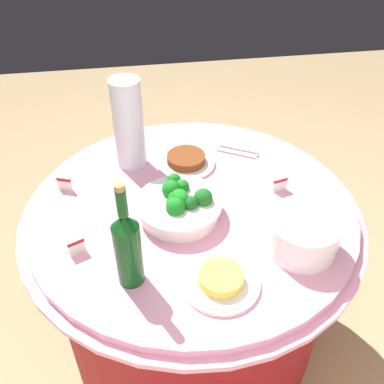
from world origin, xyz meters
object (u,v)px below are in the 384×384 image
broccoli_bowl (180,205)px  plate_stack (303,235)px  food_plate_fried_egg (221,280)px  label_placard_front (64,183)px  serving_tongs (239,152)px  label_placard_rear (76,246)px  label_placard_mid (280,183)px  wine_bottle (128,247)px  decorative_fruit_vase (129,127)px  food_plate_stir_fry (186,161)px

broccoli_bowl → plate_stack: bearing=148.6°
food_plate_fried_egg → label_placard_front: bearing=-47.9°
plate_stack → label_placard_front: plate_stack is taller
serving_tongs → label_placard_rear: (0.61, 0.45, 0.03)m
broccoli_bowl → label_placard_mid: 0.37m
broccoli_bowl → wine_bottle: size_ratio=0.83×
decorative_fruit_vase → broccoli_bowl: bearing=113.2°
food_plate_stir_fry → plate_stack: bearing=119.3°
serving_tongs → label_placard_rear: bearing=36.4°
food_plate_stir_fry → serving_tongs: bearing=-168.3°
food_plate_stir_fry → food_plate_fried_egg: food_plate_fried_egg is taller
decorative_fruit_vase → label_placard_mid: size_ratio=6.18×
label_placard_front → broccoli_bowl: bearing=152.6°
decorative_fruit_vase → serving_tongs: size_ratio=2.12×
label_placard_front → wine_bottle: bearing=115.4°
broccoli_bowl → label_placard_mid: (-0.36, -0.07, -0.01)m
decorative_fruit_vase → food_plate_fried_egg: bearing=108.6°
broccoli_bowl → serving_tongs: size_ratio=1.75×
decorative_fruit_vase → label_placard_front: 0.30m
wine_bottle → label_placard_front: wine_bottle is taller
serving_tongs → label_placard_front: (0.66, 0.13, 0.03)m
broccoli_bowl → label_placard_front: size_ratio=5.09×
broccoli_bowl → food_plate_fried_egg: 0.31m
plate_stack → label_placard_rear: (0.66, -0.09, -0.02)m
plate_stack → label_placard_mid: bearing=-95.3°
wine_bottle → decorative_fruit_vase: 0.57m
food_plate_stir_fry → broccoli_bowl: bearing=77.3°
broccoli_bowl → food_plate_fried_egg: (-0.07, 0.30, -0.03)m
plate_stack → wine_bottle: bearing=4.2°
broccoli_bowl → food_plate_stir_fry: (-0.06, -0.28, -0.03)m
food_plate_stir_fry → wine_bottle: bearing=66.0°
plate_stack → food_plate_stir_fry: bearing=-60.7°
broccoli_bowl → label_placard_rear: 0.35m
plate_stack → food_plate_stir_fry: (0.27, -0.49, -0.04)m
broccoli_bowl → food_plate_stir_fry: size_ratio=1.27×
plate_stack → serving_tongs: size_ratio=1.31×
plate_stack → label_placard_mid: plate_stack is taller
serving_tongs → plate_stack: bearing=95.8°
serving_tongs → label_placard_rear: size_ratio=2.91×
food_plate_fried_egg → label_placard_mid: size_ratio=4.00×
label_placard_front → food_plate_fried_egg: bearing=132.1°
wine_bottle → serving_tongs: size_ratio=2.10×
broccoli_bowl → decorative_fruit_vase: size_ratio=0.82×
food_plate_fried_egg → label_placard_front: label_placard_front is taller
plate_stack → label_placard_front: bearing=-29.3°
food_plate_fried_egg → label_placard_mid: bearing=-127.9°
food_plate_fried_egg → label_placard_rear: label_placard_rear is taller
label_placard_front → serving_tongs: bearing=-168.8°
label_placard_mid → label_placard_rear: bearing=15.6°
broccoli_bowl → label_placard_front: 0.43m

